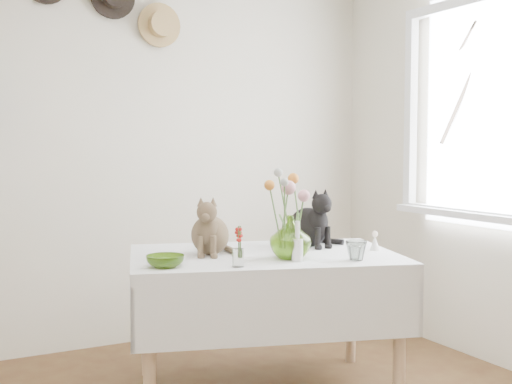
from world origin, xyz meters
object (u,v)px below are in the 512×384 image
tabby_cat (210,224)px  black_cat (308,217)px  flower_vase (290,237)px  dining_table (264,288)px

tabby_cat → black_cat: bearing=31.3°
tabby_cat → black_cat: (0.59, -0.00, 0.01)m
black_cat → tabby_cat: bearing=175.0°
tabby_cat → flower_vase: 0.43m
flower_vase → black_cat: bearing=45.8°
tabby_cat → flower_vase: bearing=-14.7°
dining_table → flower_vase: flower_vase is taller
tabby_cat → flower_vase: (0.29, -0.31, -0.05)m
black_cat → flower_vase: bearing=-139.2°
dining_table → black_cat: (0.34, 0.11, 0.34)m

